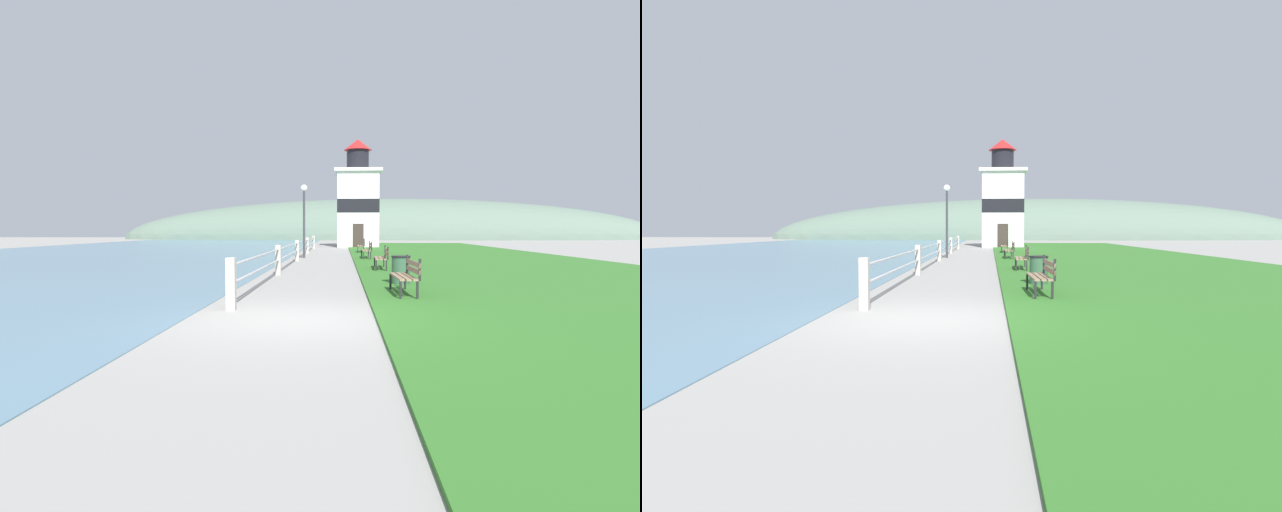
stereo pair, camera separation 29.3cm
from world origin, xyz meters
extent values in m
plane|color=gray|center=(0.00, 0.00, 0.00)|extent=(160.00, 160.00, 0.00)
cube|color=#2D6623|center=(7.43, 17.95, 0.03)|extent=(12.00, 53.85, 0.06)
cube|color=slate|center=(-13.93, 17.95, 0.01)|extent=(24.00, 86.16, 0.01)
cube|color=#A8A399|center=(-1.33, 1.00, 0.52)|extent=(0.18, 0.18, 1.03)
cube|color=#A8A399|center=(-1.33, 8.38, 0.52)|extent=(0.18, 0.18, 1.03)
cube|color=#A8A399|center=(-1.33, 15.76, 0.52)|extent=(0.18, 0.18, 1.03)
cube|color=#A8A399|center=(-1.33, 23.14, 0.52)|extent=(0.18, 0.18, 1.03)
cube|color=#A8A399|center=(-1.33, 30.52, 0.52)|extent=(0.18, 0.18, 1.03)
cylinder|color=#B2B2B7|center=(-1.33, 15.76, 0.88)|extent=(0.06, 29.52, 0.06)
cylinder|color=#B2B2B7|center=(-1.33, 15.76, 0.52)|extent=(0.06, 29.52, 0.06)
cube|color=#846B51|center=(2.14, 3.15, 0.47)|extent=(0.17, 1.75, 0.04)
cube|color=#846B51|center=(2.28, 3.15, 0.47)|extent=(0.17, 1.75, 0.04)
cube|color=#846B51|center=(2.43, 3.16, 0.47)|extent=(0.17, 1.75, 0.04)
cube|color=#846B51|center=(2.52, 3.16, 0.79)|extent=(0.11, 1.75, 0.11)
cube|color=#846B51|center=(2.52, 3.16, 0.63)|extent=(0.11, 1.75, 0.11)
cube|color=black|center=(2.12, 2.30, 0.23)|extent=(0.05, 0.05, 0.45)
cube|color=black|center=(2.07, 3.99, 0.23)|extent=(0.05, 0.05, 0.45)
cube|color=black|center=(2.49, 2.31, 0.23)|extent=(0.05, 0.05, 0.45)
cube|color=black|center=(2.44, 4.01, 0.23)|extent=(0.05, 0.05, 0.45)
cube|color=black|center=(2.54, 2.31, 0.70)|extent=(0.05, 0.05, 0.49)
cube|color=black|center=(2.49, 4.01, 0.70)|extent=(0.05, 0.05, 0.49)
cube|color=#846B51|center=(2.18, 10.50, 0.47)|extent=(0.19, 1.99, 0.04)
cube|color=#846B51|center=(2.32, 10.50, 0.47)|extent=(0.19, 1.99, 0.04)
cube|color=#846B51|center=(2.47, 10.49, 0.47)|extent=(0.19, 1.99, 0.04)
cube|color=#846B51|center=(2.56, 10.49, 0.79)|extent=(0.13, 1.99, 0.11)
cube|color=#846B51|center=(2.56, 10.49, 0.63)|extent=(0.13, 1.99, 0.11)
cube|color=black|center=(2.10, 9.54, 0.23)|extent=(0.05, 0.05, 0.45)
cube|color=black|center=(2.17, 11.47, 0.23)|extent=(0.05, 0.05, 0.45)
cube|color=black|center=(2.47, 9.52, 0.23)|extent=(0.05, 0.05, 0.45)
cube|color=black|center=(2.54, 11.46, 0.23)|extent=(0.05, 0.05, 0.45)
cube|color=black|center=(2.52, 9.52, 0.70)|extent=(0.05, 0.05, 0.49)
cube|color=black|center=(2.59, 11.46, 0.70)|extent=(0.05, 0.05, 0.49)
cube|color=#846B51|center=(1.97, 17.43, 0.47)|extent=(0.12, 1.99, 0.04)
cube|color=#846B51|center=(2.12, 17.43, 0.47)|extent=(0.12, 1.99, 0.04)
cube|color=#846B51|center=(2.27, 17.43, 0.47)|extent=(0.12, 1.99, 0.04)
cube|color=#846B51|center=(2.36, 17.43, 0.79)|extent=(0.06, 1.99, 0.11)
cube|color=#846B51|center=(2.36, 17.43, 0.63)|extent=(0.06, 1.99, 0.11)
cube|color=black|center=(1.94, 16.46, 0.23)|extent=(0.05, 0.05, 0.45)
cube|color=black|center=(1.94, 18.40, 0.23)|extent=(0.05, 0.05, 0.45)
cube|color=black|center=(2.31, 16.46, 0.23)|extent=(0.05, 0.05, 0.45)
cube|color=black|center=(2.31, 18.40, 0.23)|extent=(0.05, 0.05, 0.45)
cube|color=black|center=(2.36, 16.46, 0.70)|extent=(0.05, 0.05, 0.49)
cube|color=black|center=(2.35, 18.40, 0.70)|extent=(0.05, 0.05, 0.49)
cube|color=#846B51|center=(1.95, 23.99, 0.47)|extent=(0.18, 1.96, 0.04)
cube|color=#846B51|center=(2.10, 23.98, 0.47)|extent=(0.18, 1.96, 0.04)
cube|color=#846B51|center=(2.25, 23.98, 0.47)|extent=(0.18, 1.96, 0.04)
cube|color=#846B51|center=(2.33, 23.97, 0.79)|extent=(0.12, 1.96, 0.11)
cube|color=#846B51|center=(2.33, 23.97, 0.63)|extent=(0.12, 1.96, 0.11)
cube|color=black|center=(1.88, 23.03, 0.23)|extent=(0.05, 0.05, 0.45)
cube|color=black|center=(1.95, 24.94, 0.23)|extent=(0.05, 0.05, 0.45)
cube|color=black|center=(2.25, 23.02, 0.23)|extent=(0.05, 0.05, 0.45)
cube|color=black|center=(2.32, 24.93, 0.23)|extent=(0.05, 0.05, 0.45)
cube|color=black|center=(2.30, 23.02, 0.70)|extent=(0.05, 0.05, 0.49)
cube|color=black|center=(2.37, 24.93, 0.70)|extent=(0.05, 0.05, 0.49)
cube|color=white|center=(2.24, 34.42, 3.17)|extent=(3.45, 3.45, 6.33)
cube|color=black|center=(2.24, 34.42, 3.48)|extent=(3.49, 3.49, 1.14)
cube|color=white|center=(2.24, 34.42, 6.46)|extent=(3.97, 3.97, 0.25)
cylinder|color=black|center=(2.24, 34.42, 7.42)|extent=(1.90, 1.90, 1.68)
cone|color=red|center=(2.24, 34.42, 8.73)|extent=(2.38, 2.38, 0.92)
cube|color=#332823|center=(2.24, 32.67, 1.00)|extent=(0.90, 0.06, 2.00)
cylinder|color=#2D5138|center=(2.49, 5.33, 0.40)|extent=(0.50, 0.50, 0.80)
cylinder|color=black|center=(2.49, 5.33, 0.82)|extent=(0.54, 0.54, 0.04)
cylinder|color=#333338|center=(-1.18, 18.37, 1.80)|extent=(0.12, 0.12, 3.60)
sphere|color=white|center=(-1.18, 18.37, 3.78)|extent=(0.36, 0.36, 0.36)
ellipsoid|color=#566B5B|center=(8.00, 65.90, 0.00)|extent=(80.00, 16.00, 12.00)
camera|label=1|loc=(0.82, -8.62, 1.60)|focal=28.00mm
camera|label=2|loc=(1.11, -8.61, 1.60)|focal=28.00mm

